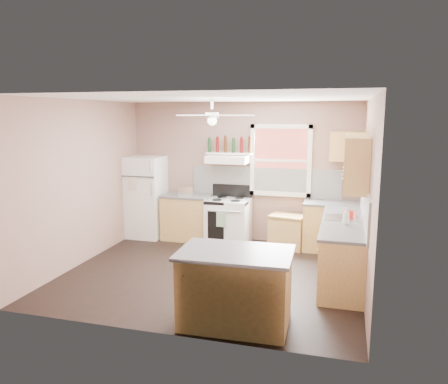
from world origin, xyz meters
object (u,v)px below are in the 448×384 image
(stove, at_px, (228,221))
(cart, at_px, (287,232))
(refrigerator, at_px, (146,197))
(island, at_px, (235,289))
(toaster, at_px, (185,191))

(stove, bearing_deg, cart, -0.74)
(refrigerator, xyz_separation_m, cart, (2.86, -0.03, -0.50))
(cart, xyz_separation_m, island, (-0.20, -3.16, 0.12))
(toaster, bearing_deg, island, -80.94)
(toaster, height_order, island, toaster)
(refrigerator, distance_m, cart, 2.91)
(toaster, bearing_deg, refrigerator, 158.25)
(toaster, bearing_deg, cart, -20.95)
(stove, relative_size, island, 0.69)
(cart, height_order, island, island)
(refrigerator, height_order, island, refrigerator)
(refrigerator, relative_size, stove, 1.90)
(cart, bearing_deg, stove, -170.49)
(refrigerator, relative_size, cart, 2.61)
(cart, relative_size, island, 0.50)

